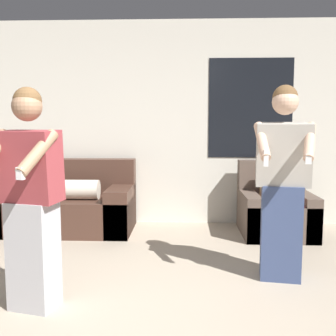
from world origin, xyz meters
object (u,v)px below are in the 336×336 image
object	(u,v)px
couch	(64,206)
person_left	(31,200)
person_right	(283,184)
armchair	(275,210)

from	to	relation	value
couch	person_left	xyz separation A→B (m)	(0.42, -2.12, 0.49)
person_left	person_right	size ratio (longest dim) A/B	0.96
armchair	person_left	bearing A→B (deg)	-137.22
couch	person_left	distance (m)	2.22
armchair	person_right	world-z (taller)	person_right
couch	armchair	size ratio (longest dim) A/B	1.98
couch	person_left	bearing A→B (deg)	-78.84
person_right	person_left	bearing A→B (deg)	-162.26
armchair	person_right	distance (m)	1.56
couch	person_right	distance (m)	2.84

